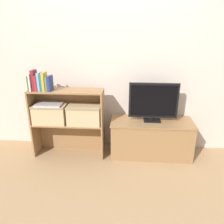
% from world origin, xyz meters
% --- Properties ---
extents(ground_plane, '(16.00, 16.00, 0.00)m').
position_xyz_m(ground_plane, '(0.00, 0.00, 0.00)').
color(ground_plane, '#A37F56').
extents(wall_back, '(10.00, 0.05, 2.40)m').
position_xyz_m(wall_back, '(0.00, 0.47, 1.20)').
color(wall_back, beige).
rests_on(wall_back, ground_plane).
extents(tv_stand, '(1.09, 0.46, 0.50)m').
position_xyz_m(tv_stand, '(0.53, 0.22, 0.25)').
color(tv_stand, olive).
rests_on(tv_stand, ground_plane).
extents(tv, '(0.63, 0.14, 0.51)m').
position_xyz_m(tv, '(0.53, 0.22, 0.77)').
color(tv, black).
rests_on(tv, tv_stand).
extents(bookshelf_lower_tier, '(0.95, 0.29, 0.47)m').
position_xyz_m(bookshelf_lower_tier, '(-0.59, 0.20, 0.30)').
color(bookshelf_lower_tier, olive).
rests_on(bookshelf_lower_tier, ground_plane).
extents(bookshelf_upper_tier, '(0.95, 0.29, 0.45)m').
position_xyz_m(bookshelf_upper_tier, '(-0.59, 0.20, 0.76)').
color(bookshelf_upper_tier, olive).
rests_on(bookshelf_upper_tier, bookshelf_lower_tier).
extents(book_forest, '(0.02, 0.14, 0.19)m').
position_xyz_m(book_forest, '(-1.02, 0.10, 1.01)').
color(book_forest, '#286638').
rests_on(book_forest, bookshelf_upper_tier).
extents(book_ivory, '(0.02, 0.16, 0.21)m').
position_xyz_m(book_ivory, '(-1.00, 0.10, 1.02)').
color(book_ivory, silver).
rests_on(book_ivory, bookshelf_upper_tier).
extents(book_maroon, '(0.04, 0.12, 0.25)m').
position_xyz_m(book_maroon, '(-0.96, 0.10, 1.04)').
color(book_maroon, maroon).
rests_on(book_maroon, bookshelf_upper_tier).
extents(book_crimson, '(0.03, 0.14, 0.19)m').
position_xyz_m(book_crimson, '(-0.93, 0.10, 1.01)').
color(book_crimson, '#B22328').
rests_on(book_crimson, bookshelf_upper_tier).
extents(book_skyblue, '(0.03, 0.13, 0.22)m').
position_xyz_m(book_skyblue, '(-0.89, 0.10, 1.03)').
color(book_skyblue, '#709ECC').
rests_on(book_skyblue, bookshelf_upper_tier).
extents(book_teal, '(0.03, 0.12, 0.21)m').
position_xyz_m(book_teal, '(-0.86, 0.10, 1.02)').
color(book_teal, '#1E7075').
rests_on(book_teal, bookshelf_upper_tier).
extents(book_mustard, '(0.03, 0.14, 0.23)m').
position_xyz_m(book_mustard, '(-0.83, 0.10, 1.03)').
color(book_mustard, gold).
rests_on(book_mustard, bookshelf_upper_tier).
extents(book_olive, '(0.03, 0.12, 0.17)m').
position_xyz_m(book_olive, '(-0.80, 0.10, 1.00)').
color(book_olive, olive).
rests_on(book_olive, bookshelf_upper_tier).
extents(book_navy, '(0.03, 0.15, 0.18)m').
position_xyz_m(book_navy, '(-0.77, 0.10, 1.01)').
color(book_navy, navy).
rests_on(book_navy, bookshelf_upper_tier).
extents(storage_basket_left, '(0.43, 0.26, 0.25)m').
position_xyz_m(storage_basket_left, '(-0.81, 0.13, 0.61)').
color(storage_basket_left, tan).
rests_on(storage_basket_left, bookshelf_lower_tier).
extents(storage_basket_right, '(0.43, 0.26, 0.25)m').
position_xyz_m(storage_basket_right, '(-0.36, 0.13, 0.61)').
color(storage_basket_right, tan).
rests_on(storage_basket_right, bookshelf_lower_tier).
extents(laptop, '(0.34, 0.24, 0.02)m').
position_xyz_m(laptop, '(-0.81, 0.13, 0.73)').
color(laptop, '#BCBCC1').
rests_on(laptop, storage_basket_left).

